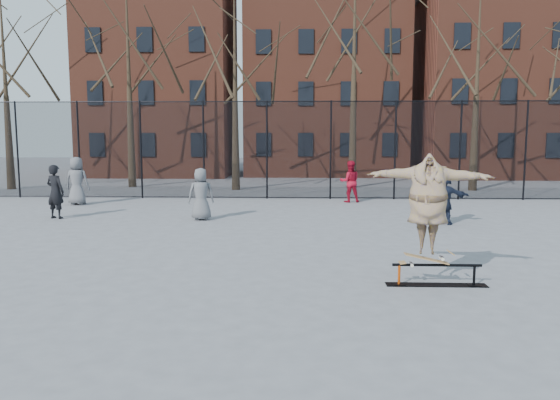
{
  "coord_description": "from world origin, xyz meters",
  "views": [
    {
      "loc": [
        0.01,
        -9.3,
        2.7
      ],
      "look_at": [
        -0.41,
        1.5,
        1.37
      ],
      "focal_mm": 35.0,
      "sensor_mm": 36.0,
      "label": 1
    }
  ],
  "objects_px": {
    "bystander_grey": "(201,194)",
    "bystander_black": "(55,192)",
    "skate_rail": "(436,277)",
    "bystander_navy": "(443,197)",
    "skateboard": "(426,261)",
    "bystander_red": "(350,182)",
    "bystander_extra": "(77,181)",
    "skater": "(428,209)"
  },
  "relations": [
    {
      "from": "bystander_grey",
      "to": "bystander_black",
      "type": "bearing_deg",
      "value": -13.8
    },
    {
      "from": "skate_rail",
      "to": "bystander_black",
      "type": "bearing_deg",
      "value": 144.54
    },
    {
      "from": "skate_rail",
      "to": "bystander_navy",
      "type": "xyz_separation_m",
      "value": [
        1.78,
        6.61,
        0.66
      ]
    },
    {
      "from": "skateboard",
      "to": "bystander_red",
      "type": "xyz_separation_m",
      "value": [
        -0.33,
        11.74,
        0.37
      ]
    },
    {
      "from": "bystander_grey",
      "to": "bystander_navy",
      "type": "height_order",
      "value": "bystander_grey"
    },
    {
      "from": "skateboard",
      "to": "bystander_extra",
      "type": "bearing_deg",
      "value": 135.35
    },
    {
      "from": "skateboard",
      "to": "skater",
      "type": "relative_size",
      "value": 0.39
    },
    {
      "from": "skate_rail",
      "to": "skater",
      "type": "bearing_deg",
      "value": 180.0
    },
    {
      "from": "bystander_navy",
      "to": "skater",
      "type": "bearing_deg",
      "value": 81.08
    },
    {
      "from": "bystander_grey",
      "to": "bystander_navy",
      "type": "xyz_separation_m",
      "value": [
        7.31,
        -0.52,
        -0.0
      ]
    },
    {
      "from": "skater",
      "to": "bystander_extra",
      "type": "bearing_deg",
      "value": 148.47
    },
    {
      "from": "skater",
      "to": "bystander_extra",
      "type": "relative_size",
      "value": 1.2
    },
    {
      "from": "skate_rail",
      "to": "bystander_red",
      "type": "bearing_deg",
      "value": 92.53
    },
    {
      "from": "skate_rail",
      "to": "bystander_grey",
      "type": "bearing_deg",
      "value": 127.76
    },
    {
      "from": "skater",
      "to": "bystander_navy",
      "type": "distance_m",
      "value": 6.92
    },
    {
      "from": "bystander_black",
      "to": "bystander_red",
      "type": "distance_m",
      "value": 10.65
    },
    {
      "from": "bystander_red",
      "to": "bystander_extra",
      "type": "distance_m",
      "value": 10.39
    },
    {
      "from": "bystander_red",
      "to": "bystander_navy",
      "type": "height_order",
      "value": "same"
    },
    {
      "from": "bystander_black",
      "to": "bystander_extra",
      "type": "bearing_deg",
      "value": -60.37
    },
    {
      "from": "bystander_black",
      "to": "bystander_grey",
      "type": "bearing_deg",
      "value": -163.25
    },
    {
      "from": "skate_rail",
      "to": "bystander_red",
      "type": "xyz_separation_m",
      "value": [
        -0.52,
        11.74,
        0.66
      ]
    },
    {
      "from": "skater",
      "to": "bystander_grey",
      "type": "bearing_deg",
      "value": 139.93
    },
    {
      "from": "bystander_navy",
      "to": "bystander_extra",
      "type": "relative_size",
      "value": 0.9
    },
    {
      "from": "skate_rail",
      "to": "bystander_extra",
      "type": "height_order",
      "value": "bystander_extra"
    },
    {
      "from": "skater",
      "to": "bystander_black",
      "type": "bearing_deg",
      "value": 157.16
    },
    {
      "from": "bystander_navy",
      "to": "skate_rail",
      "type": "bearing_deg",
      "value": 82.59
    },
    {
      "from": "skater",
      "to": "bystander_grey",
      "type": "relative_size",
      "value": 1.34
    },
    {
      "from": "bystander_red",
      "to": "bystander_grey",
      "type": "bearing_deg",
      "value": 36.33
    },
    {
      "from": "skateboard",
      "to": "bystander_red",
      "type": "bearing_deg",
      "value": 91.61
    },
    {
      "from": "skateboard",
      "to": "bystander_extra",
      "type": "xyz_separation_m",
      "value": [
        -10.65,
        10.52,
        0.46
      ]
    },
    {
      "from": "bystander_extra",
      "to": "bystander_grey",
      "type": "bearing_deg",
      "value": 149.32
    },
    {
      "from": "skate_rail",
      "to": "skateboard",
      "type": "height_order",
      "value": "skateboard"
    },
    {
      "from": "skater",
      "to": "bystander_red",
      "type": "relative_size",
      "value": 1.34
    },
    {
      "from": "skateboard",
      "to": "skater",
      "type": "height_order",
      "value": "skater"
    },
    {
      "from": "bystander_red",
      "to": "bystander_extra",
      "type": "relative_size",
      "value": 0.9
    },
    {
      "from": "bystander_extra",
      "to": "bystander_red",
      "type": "bearing_deg",
      "value": -171.4
    },
    {
      "from": "bystander_grey",
      "to": "bystander_navy",
      "type": "relative_size",
      "value": 1.0
    },
    {
      "from": "bystander_black",
      "to": "bystander_extra",
      "type": "xyz_separation_m",
      "value": [
        -0.66,
        3.27,
        0.05
      ]
    },
    {
      "from": "bystander_grey",
      "to": "skate_rail",
      "type": "bearing_deg",
      "value": 115.4
    },
    {
      "from": "bystander_extra",
      "to": "skater",
      "type": "bearing_deg",
      "value": 137.2
    },
    {
      "from": "skateboard",
      "to": "bystander_black",
      "type": "relative_size",
      "value": 0.49
    },
    {
      "from": "bystander_grey",
      "to": "skater",
      "type": "bearing_deg",
      "value": 114.44
    }
  ]
}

